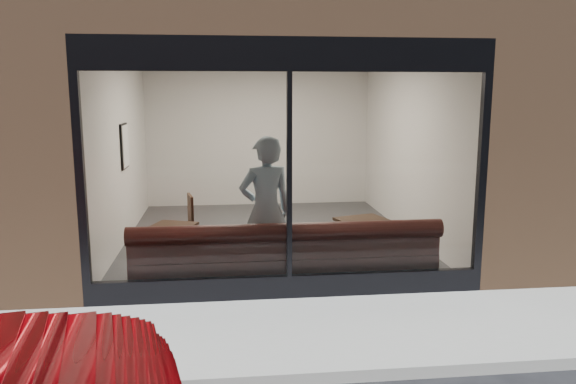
{
  "coord_description": "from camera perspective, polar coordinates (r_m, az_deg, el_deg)",
  "views": [
    {
      "loc": [
        -0.78,
        -4.64,
        2.57
      ],
      "look_at": [
        0.02,
        2.4,
        1.3
      ],
      "focal_mm": 35.0,
      "sensor_mm": 36.0,
      "label": 1
    }
  ],
  "objects": [
    {
      "name": "ground",
      "position": [
        5.36,
        2.81,
        -18.5
      ],
      "size": [
        120.0,
        120.0,
        0.0
      ],
      "primitive_type": "plane",
      "color": "black",
      "rests_on": "ground"
    },
    {
      "name": "sidewalk_near",
      "position": [
        6.24,
        1.28,
        -14.08
      ],
      "size": [
        40.0,
        2.0,
        0.01
      ],
      "primitive_type": "cube",
      "color": "gray",
      "rests_on": "ground"
    },
    {
      "name": "kerb_near",
      "position": [
        5.29,
        2.91,
        -18.19
      ],
      "size": [
        40.0,
        0.1,
        0.12
      ],
      "primitive_type": "cube",
      "color": "gray",
      "rests_on": "ground"
    },
    {
      "name": "host_building_pier_left",
      "position": [
        13.02,
        -19.8,
        5.32
      ],
      "size": [
        2.5,
        12.0,
        3.2
      ],
      "primitive_type": "cube",
      "color": "brown",
      "rests_on": "ground"
    },
    {
      "name": "host_building_pier_right",
      "position": [
        13.46,
        13.22,
        5.79
      ],
      "size": [
        2.5,
        12.0,
        3.2
      ],
      "primitive_type": "cube",
      "color": "brown",
      "rests_on": "ground"
    },
    {
      "name": "host_building_backfill",
      "position": [
        15.69,
        -3.7,
        6.63
      ],
      "size": [
        5.0,
        6.0,
        3.2
      ],
      "primitive_type": "cube",
      "color": "brown",
      "rests_on": "ground"
    },
    {
      "name": "cafe_floor",
      "position": [
        10.0,
        -1.85,
        -4.59
      ],
      "size": [
        6.0,
        6.0,
        0.0
      ],
      "primitive_type": "plane",
      "color": "#2D2D30",
      "rests_on": "ground"
    },
    {
      "name": "cafe_ceiling",
      "position": [
        9.69,
        -1.96,
        13.85
      ],
      "size": [
        6.0,
        6.0,
        0.0
      ],
      "primitive_type": "plane",
      "rotation": [
        3.14,
        0.0,
        0.0
      ],
      "color": "white",
      "rests_on": "host_building_upper"
    },
    {
      "name": "cafe_wall_back",
      "position": [
        12.69,
        -3.01,
        5.8
      ],
      "size": [
        5.0,
        0.0,
        5.0
      ],
      "primitive_type": "plane",
      "rotation": [
        1.57,
        0.0,
        0.0
      ],
      "color": "silver",
      "rests_on": "ground"
    },
    {
      "name": "cafe_wall_left",
      "position": [
        9.83,
        -16.56,
        4.11
      ],
      "size": [
        0.0,
        6.0,
        6.0
      ],
      "primitive_type": "plane",
      "rotation": [
        1.57,
        0.0,
        1.57
      ],
      "color": "silver",
      "rests_on": "ground"
    },
    {
      "name": "cafe_wall_right",
      "position": [
        10.22,
        12.19,
        4.52
      ],
      "size": [
        0.0,
        6.0,
        6.0
      ],
      "primitive_type": "plane",
      "rotation": [
        1.57,
        0.0,
        -1.57
      ],
      "color": "silver",
      "rests_on": "ground"
    },
    {
      "name": "storefront_kick",
      "position": [
        7.15,
        0.12,
        -9.59
      ],
      "size": [
        5.0,
        0.1,
        0.3
      ],
      "primitive_type": "cube",
      "color": "black",
      "rests_on": "ground"
    },
    {
      "name": "storefront_header",
      "position": [
        6.74,
        0.13,
        13.84
      ],
      "size": [
        5.0,
        0.1,
        0.4
      ],
      "primitive_type": "cube",
      "color": "black",
      "rests_on": "host_building_upper"
    },
    {
      "name": "storefront_mullion",
      "position": [
        6.81,
        0.13,
        1.57
      ],
      "size": [
        0.06,
        0.1,
        2.5
      ],
      "primitive_type": "cube",
      "color": "black",
      "rests_on": "storefront_kick"
    },
    {
      "name": "storefront_glass",
      "position": [
        6.78,
        0.16,
        1.53
      ],
      "size": [
        4.8,
        0.0,
        4.8
      ],
      "primitive_type": "plane",
      "rotation": [
        1.57,
        0.0,
        0.0
      ],
      "color": "white",
      "rests_on": "storefront_kick"
    },
    {
      "name": "banquette",
      "position": [
        7.51,
        -0.24,
        -8.02
      ],
      "size": [
        4.0,
        0.55,
        0.45
      ],
      "primitive_type": "cube",
      "color": "#391715",
      "rests_on": "cafe_floor"
    },
    {
      "name": "person",
      "position": [
        7.51,
        -2.28,
        -1.9
      ],
      "size": [
        0.82,
        0.64,
        2.0
      ],
      "primitive_type": "imported",
      "rotation": [
        0.0,
        0.0,
        3.38
      ],
      "color": "#91ABBB",
      "rests_on": "cafe_floor"
    },
    {
      "name": "cafe_table_left",
      "position": [
        7.89,
        -11.69,
        -3.45
      ],
      "size": [
        0.72,
        0.72,
        0.04
      ],
      "primitive_type": "cube",
      "rotation": [
        0.0,
        0.0,
        -0.36
      ],
      "color": "black",
      "rests_on": "cafe_floor"
    },
    {
      "name": "cafe_table_right",
      "position": [
        8.1,
        7.81,
        -2.97
      ],
      "size": [
        0.85,
        0.85,
        0.04
      ],
      "primitive_type": "cube",
      "rotation": [
        0.0,
        0.0,
        0.3
      ],
      "color": "black",
      "rests_on": "cafe_floor"
    },
    {
      "name": "cafe_chair_left",
      "position": [
        9.17,
        -10.96,
        -4.72
      ],
      "size": [
        0.52,
        0.52,
        0.04
      ],
      "primitive_type": "cube",
      "rotation": [
        0.0,
        0.0,
        3.33
      ],
      "color": "black",
      "rests_on": "cafe_floor"
    },
    {
      "name": "wall_poster",
      "position": [
        9.98,
        -16.19,
        4.5
      ],
      "size": [
        0.02,
        0.53,
        0.71
      ],
      "primitive_type": "cube",
      "color": "white",
      "rests_on": "cafe_wall_left"
    }
  ]
}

